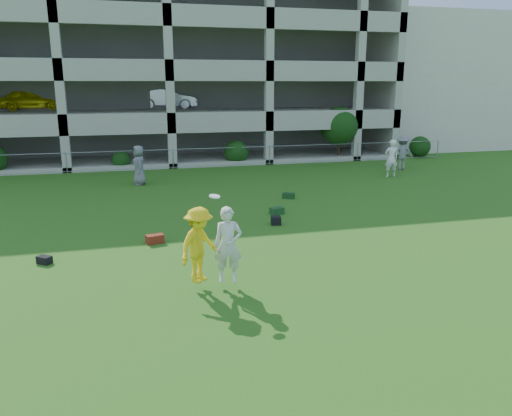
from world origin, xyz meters
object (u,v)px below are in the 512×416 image
object	(u,v)px
stucco_building	(431,83)
bystander_f	(402,153)
parking_garage	(158,69)
frisbee_contest	(207,245)
bystander_e	(391,158)
bystander_c	(139,165)
crate_d	(276,220)

from	to	relation	value
stucco_building	bystander_f	bearing A→B (deg)	-128.00
bystander_f	parking_garage	world-z (taller)	parking_garage
frisbee_contest	parking_garage	distance (m)	27.48
bystander_e	frisbee_contest	bearing A→B (deg)	53.99
bystander_c	parking_garage	bearing A→B (deg)	161.98
crate_d	bystander_f	bearing A→B (deg)	41.58
parking_garage	bystander_f	bearing A→B (deg)	-43.76
stucco_building	bystander_e	size ratio (longest dim) A/B	7.87
bystander_c	bystander_e	bearing A→B (deg)	75.70
frisbee_contest	crate_d	bearing A→B (deg)	57.12
bystander_e	frisbee_contest	world-z (taller)	frisbee_contest
bystander_e	bystander_f	world-z (taller)	bystander_e
bystander_c	crate_d	world-z (taller)	bystander_c
crate_d	parking_garage	size ratio (longest dim) A/B	0.01
crate_d	frisbee_contest	xyz separation A→B (m)	(-3.34, -5.16, 1.01)
crate_d	frisbee_contest	size ratio (longest dim) A/B	0.16
bystander_c	bystander_e	size ratio (longest dim) A/B	0.97
bystander_e	bystander_f	xyz separation A→B (m)	(1.78, 1.91, -0.01)
stucco_building	bystander_c	distance (m)	28.76
bystander_c	frisbee_contest	world-z (taller)	frisbee_contest
frisbee_contest	bystander_e	bearing A→B (deg)	46.16
frisbee_contest	parking_garage	bearing A→B (deg)	88.10
crate_d	bystander_c	bearing A→B (deg)	117.43
bystander_c	bystander_e	xyz separation A→B (m)	(13.34, -1.24, 0.03)
frisbee_contest	parking_garage	world-z (taller)	parking_garage
stucco_building	bystander_e	world-z (taller)	stucco_building
bystander_e	parking_garage	xyz separation A→B (m)	(-11.25, 14.39, 5.00)
crate_d	frisbee_contest	distance (m)	6.23
frisbee_contest	bystander_f	bearing A→B (deg)	46.27
bystander_e	frisbee_contest	distance (m)	17.54
bystander_f	frisbee_contest	xyz separation A→B (m)	(-13.93, -14.56, 0.15)
bystander_e	parking_garage	size ratio (longest dim) A/B	0.07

